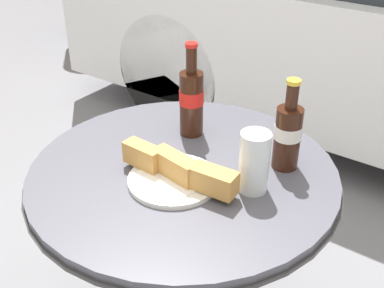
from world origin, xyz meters
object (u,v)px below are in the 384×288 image
Objects in this scene: cola_bottle_right at (191,100)px; drinking_glass at (254,165)px; cola_bottle_left at (288,134)px; bistro_table at (184,227)px; lunch_plate_near at (176,173)px.

drinking_glass is (0.26, -0.13, -0.03)m from cola_bottle_right.
drinking_glass is (-0.02, -0.13, -0.02)m from cola_bottle_left.
lunch_plate_near is (0.02, -0.06, 0.21)m from bistro_table.
cola_bottle_left is 0.28m from lunch_plate_near.
cola_bottle_left is at bearing 82.43° from drinking_glass.
bistro_table is 5.27× the size of drinking_glass.
bistro_table is 0.34m from cola_bottle_right.
lunch_plate_near is (0.11, -0.21, -0.07)m from cola_bottle_right.
bistro_table is at bearing -142.18° from cola_bottle_left.
cola_bottle_right is at bearing 117.11° from lunch_plate_near.
lunch_plate_near is (-0.16, -0.08, -0.04)m from drinking_glass.
lunch_plate_near is at bearing -62.89° from cola_bottle_right.
bistro_table is 3.34× the size of cola_bottle_left.
cola_bottle_left reaches higher than lunch_plate_near.
drinking_glass is 0.18m from lunch_plate_near.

